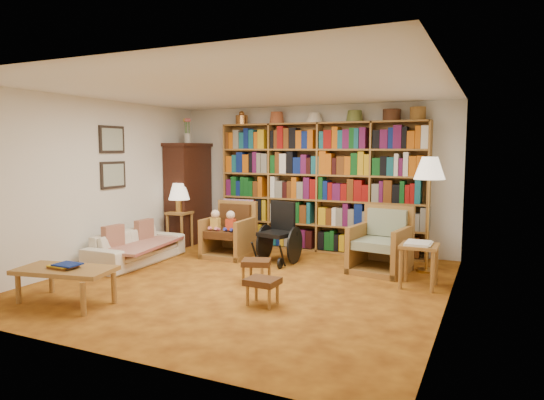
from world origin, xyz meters
The scene contains 23 objects.
floor centered at (0.00, 0.00, 0.00)m, with size 5.00×5.00×0.00m, color #BC721D.
ceiling centered at (0.00, 0.00, 2.50)m, with size 5.00×5.00×0.00m, color white.
wall_back centered at (0.00, 2.50, 1.25)m, with size 5.00×5.00×0.00m, color white.
wall_front centered at (0.00, -2.50, 1.25)m, with size 5.00×5.00×0.00m, color white.
wall_left centered at (-2.50, 0.00, 1.25)m, with size 5.00×5.00×0.00m, color white.
wall_right centered at (2.50, 0.00, 1.25)m, with size 5.00×5.00×0.00m, color white.
bookshelf centered at (0.20, 2.33, 1.17)m, with size 3.60×0.30×2.42m.
curio_cabinet centered at (-2.25, 2.00, 0.95)m, with size 0.50×0.95×2.40m.
framed_pictures centered at (-2.48, 0.30, 1.62)m, with size 0.03×0.52×0.97m.
sofa centered at (-2.05, 0.29, 0.25)m, with size 0.66×1.69×0.49m, color beige.
sofa_throw centered at (-2.00, 0.29, 0.30)m, with size 0.79×1.48×0.04m, color beige.
cushion_left centered at (-2.18, 0.64, 0.45)m, with size 0.11×0.35×0.35m, color maroon.
cushion_right centered at (-2.18, -0.06, 0.45)m, with size 0.11×0.36×0.36m, color maroon.
side_table_lamp centered at (-2.15, 1.56, 0.46)m, with size 0.39×0.39×0.64m.
table_lamp centered at (-2.15, 1.56, 0.99)m, with size 0.38×0.38×0.51m.
armchair_leather centered at (-0.98, 1.36, 0.37)m, with size 0.73×0.78×0.91m.
armchair_sage centered at (1.49, 1.39, 0.36)m, with size 0.86×0.89×0.93m.
wheelchair centered at (-0.06, 1.25, 0.43)m, with size 0.56×0.75×0.94m.
floor_lamp centered at (2.09, 1.63, 1.42)m, with size 0.44×0.44×1.64m.
side_table_papers centered at (2.10, 0.76, 0.45)m, with size 0.46×0.46×0.58m.
footstool_a centered at (0.14, 0.06, 0.25)m, with size 0.45×0.41×0.31m.
footstool_b centered at (0.61, -0.72, 0.25)m, with size 0.37×0.32×0.31m.
coffee_table centered at (-1.44, -1.62, 0.36)m, with size 1.17×0.74×0.47m.
Camera 1 is at (2.95, -5.50, 1.75)m, focal length 32.00 mm.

